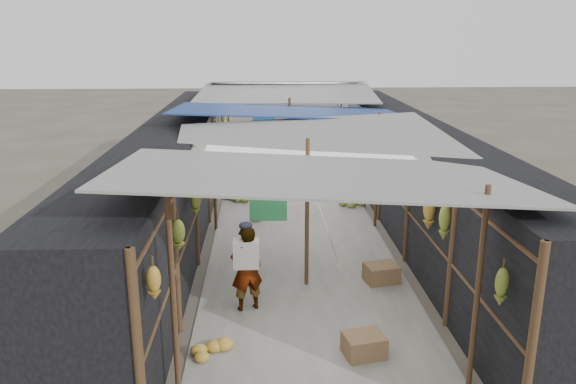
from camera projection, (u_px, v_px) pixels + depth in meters
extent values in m
cube|color=#9E998E|center=(295.00, 220.00, 13.19)|extent=(3.60, 16.00, 0.02)
cube|color=black|center=(176.00, 175.00, 12.76)|extent=(1.40, 15.00, 2.30)
cube|color=black|center=(411.00, 172.00, 13.00)|extent=(1.40, 15.00, 2.30)
cube|color=#936C4B|center=(364.00, 346.00, 7.62)|extent=(0.61, 0.53, 0.32)
cube|color=#936C4B|center=(381.00, 274.00, 9.88)|extent=(0.64, 0.55, 0.33)
cube|color=#936C4B|center=(258.00, 182.00, 16.08)|extent=(0.49, 0.42, 0.29)
cylinder|color=black|center=(340.00, 171.00, 17.63)|extent=(0.64, 0.64, 0.19)
imported|color=silver|center=(247.00, 269.00, 8.76)|extent=(0.60, 0.49, 1.41)
imported|color=#1D3A95|center=(271.00, 183.00, 13.83)|extent=(0.81, 0.72, 1.40)
imported|color=#504A45|center=(343.00, 190.00, 14.23)|extent=(0.41, 0.59, 0.84)
cylinder|color=brown|center=(173.00, 297.00, 6.51)|extent=(0.07, 0.07, 2.60)
cylinder|color=brown|center=(478.00, 290.00, 6.67)|extent=(0.07, 0.07, 2.60)
cylinder|color=brown|center=(307.00, 214.00, 9.47)|extent=(0.07, 0.07, 2.60)
cylinder|color=brown|center=(214.00, 173.00, 12.27)|extent=(0.07, 0.07, 2.60)
cylinder|color=brown|center=(377.00, 171.00, 12.44)|extent=(0.07, 0.07, 2.60)
cylinder|color=brown|center=(289.00, 146.00, 15.24)|extent=(0.07, 0.07, 2.60)
cylinder|color=brown|center=(229.00, 129.00, 18.04)|extent=(0.07, 0.07, 2.60)
cylinder|color=brown|center=(340.00, 128.00, 18.20)|extent=(0.07, 0.07, 2.60)
cube|color=gray|center=(320.00, 174.00, 7.22)|extent=(5.21, 3.19, 0.52)
cube|color=gray|center=(313.00, 140.00, 10.35)|extent=(5.23, 3.73, 0.50)
cube|color=navy|center=(288.00, 111.00, 13.48)|extent=(5.40, 3.60, 0.41)
cube|color=gray|center=(286.00, 93.00, 16.63)|extent=(5.37, 3.66, 0.27)
cube|color=gray|center=(286.00, 83.00, 18.91)|extent=(5.00, 1.99, 0.24)
cylinder|color=brown|center=(206.00, 135.00, 12.54)|extent=(0.06, 15.00, 0.06)
cylinder|color=brown|center=(383.00, 134.00, 12.72)|extent=(0.06, 15.00, 0.06)
cylinder|color=gray|center=(295.00, 135.00, 12.63)|extent=(0.02, 15.00, 0.02)
cube|color=#25703D|center=(268.00, 200.00, 8.90)|extent=(0.60, 0.03, 0.70)
cube|color=silver|center=(315.00, 126.00, 15.51)|extent=(0.60, 0.03, 0.55)
cube|color=navy|center=(264.00, 122.00, 16.43)|extent=(0.65, 0.03, 0.60)
cube|color=blue|center=(314.00, 159.00, 11.70)|extent=(0.55, 0.03, 0.65)
cube|color=#A21C18|center=(328.00, 157.00, 11.76)|extent=(0.50, 0.03, 0.60)
cube|color=#173596|center=(288.00, 138.00, 13.88)|extent=(0.70, 0.03, 0.60)
ellipsoid|color=#B88C2F|center=(154.00, 283.00, 5.78)|extent=(0.16, 0.13, 0.38)
ellipsoid|color=olive|center=(178.00, 235.00, 7.47)|extent=(0.19, 0.16, 0.45)
ellipsoid|color=olive|center=(195.00, 201.00, 9.41)|extent=(0.18, 0.15, 0.53)
ellipsoid|color=olive|center=(204.00, 177.00, 10.83)|extent=(0.18, 0.15, 0.49)
ellipsoid|color=olive|center=(208.00, 168.00, 11.77)|extent=(0.20, 0.17, 0.58)
ellipsoid|color=#B88C2F|center=(214.00, 144.00, 13.24)|extent=(0.18, 0.16, 0.35)
ellipsoid|color=olive|center=(218.00, 141.00, 14.55)|extent=(0.15, 0.13, 0.47)
ellipsoid|color=olive|center=(223.00, 119.00, 16.62)|extent=(0.16, 0.13, 0.42)
ellipsoid|color=olive|center=(226.00, 113.00, 18.02)|extent=(0.15, 0.13, 0.45)
ellipsoid|color=#B88C2F|center=(228.00, 115.00, 19.06)|extent=(0.18, 0.15, 0.43)
ellipsoid|color=olive|center=(501.00, 287.00, 6.20)|extent=(0.15, 0.13, 0.46)
ellipsoid|color=olive|center=(444.00, 222.00, 8.11)|extent=(0.17, 0.14, 0.56)
ellipsoid|color=#B88C2F|center=(429.00, 212.00, 8.85)|extent=(0.20, 0.17, 0.58)
ellipsoid|color=olive|center=(401.00, 183.00, 10.66)|extent=(0.20, 0.17, 0.49)
ellipsoid|color=olive|center=(381.00, 158.00, 12.34)|extent=(0.16, 0.14, 0.47)
ellipsoid|color=olive|center=(373.00, 148.00, 13.22)|extent=(0.17, 0.14, 0.57)
ellipsoid|color=olive|center=(358.00, 129.00, 15.36)|extent=(0.17, 0.15, 0.54)
ellipsoid|color=olive|center=(353.00, 124.00, 16.17)|extent=(0.19, 0.16, 0.56)
ellipsoid|color=#B88C2F|center=(342.00, 120.00, 18.22)|extent=(0.16, 0.13, 0.59)
ellipsoid|color=olive|center=(337.00, 113.00, 19.60)|extent=(0.16, 0.13, 0.44)
ellipsoid|color=#B88C2F|center=(218.00, 344.00, 7.70)|extent=(0.53, 0.45, 0.27)
ellipsoid|color=olive|center=(352.00, 201.00, 14.26)|extent=(0.51, 0.43, 0.26)
ellipsoid|color=olive|center=(245.00, 171.00, 17.22)|extent=(0.71, 0.60, 0.36)
ellipsoid|color=olive|center=(339.00, 170.00, 17.58)|extent=(0.48, 0.41, 0.24)
ellipsoid|color=#B88C2F|center=(268.00, 212.00, 13.37)|extent=(0.62, 0.53, 0.31)
ellipsoid|color=olive|center=(236.00, 197.00, 14.66)|extent=(0.47, 0.40, 0.23)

